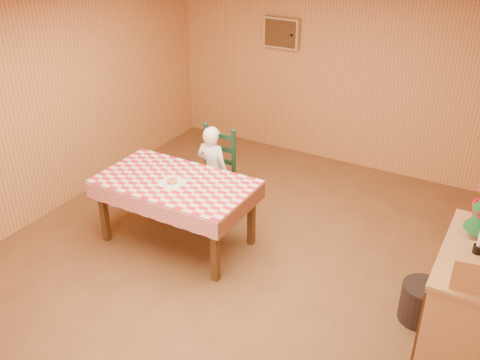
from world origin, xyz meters
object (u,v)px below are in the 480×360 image
Objects in this scene: dining_table at (176,187)px; ladder_chair at (215,173)px; shelf_unit at (465,298)px; storage_bin at (421,303)px; crate at (473,267)px; seated_child at (213,171)px.

dining_table is 0.81m from ladder_chair.
shelf_unit is 0.45m from storage_bin.
crate is at bearing -22.32° from ladder_chair.
crate is at bearing 158.62° from seated_child.
ladder_chair reaches higher than dining_table.
seated_child is 3.75× the size of crate.
seated_child reaches higher than storage_bin.
seated_child is 2.74m from storage_bin.
crate is (2.98, -1.17, 0.49)m from seated_child.
ladder_chair is 0.87× the size of shelf_unit.
ladder_chair is 3.27m from crate.
seated_child is at bearing 158.62° from crate.
ladder_chair is at bearing -90.00° from seated_child.
dining_table is 0.74m from seated_child.
crate reaches higher than seated_child.
shelf_unit is (2.97, -0.77, -0.10)m from seated_child.
storage_bin is at bearing 165.86° from seated_child.
ladder_chair is 3.60× the size of crate.
ladder_chair is 0.08m from seated_child.
crate is (0.01, -0.40, 0.59)m from shelf_unit.
ladder_chair is 2.74m from storage_bin.
ladder_chair is 3.09m from shelf_unit.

